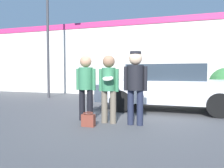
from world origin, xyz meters
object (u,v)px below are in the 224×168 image
person_middle_with_frisbee (109,83)px  parked_car_near (168,87)px  person_left (86,82)px  street_lamp (51,25)px  person_right (135,81)px  handbag (88,120)px

person_middle_with_frisbee → parked_car_near: bearing=62.3°
person_left → street_lamp: street_lamp is taller
person_right → person_middle_with_frisbee: bearing=-179.1°
person_right → parked_car_near: size_ratio=0.38×
person_middle_with_frisbee → parked_car_near: 2.67m
parked_car_near → street_lamp: street_lamp is taller
handbag → street_lamp: bearing=130.8°
handbag → person_middle_with_frisbee: bearing=53.6°
person_right → street_lamp: size_ratio=0.30×
street_lamp → handbag: bearing=-49.2°
parked_car_near → street_lamp: (-5.51, 1.75, 2.69)m
person_middle_with_frisbee → street_lamp: bearing=136.1°
person_right → handbag: size_ratio=5.37×
person_right → handbag: person_right is taller
person_middle_with_frisbee → person_right: bearing=0.9°
person_left → street_lamp: (-3.62, 4.00, 2.47)m
person_left → street_lamp: size_ratio=0.29×
handbag → parked_car_near: bearing=60.8°
person_middle_with_frisbee → street_lamp: (-4.27, 4.11, 2.49)m
parked_car_near → street_lamp: 6.37m
person_left → parked_car_near: (1.89, 2.25, -0.23)m
person_middle_with_frisbee → person_right: person_right is taller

